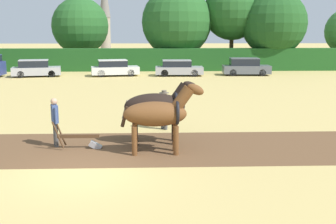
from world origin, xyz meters
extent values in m
plane|color=tan|center=(0.00, 0.00, 0.00)|extent=(240.00, 240.00, 0.00)
cube|color=brown|center=(-1.46, 2.49, 0.00)|extent=(23.73, 4.49, 0.01)
cube|color=#1E511E|center=(0.00, 31.25, 1.14)|extent=(62.95, 1.25, 2.28)
cylinder|color=#4C3823|center=(-5.84, 35.20, 1.42)|extent=(0.44, 0.44, 2.85)
sphere|color=#235623|center=(-5.84, 35.20, 4.54)|extent=(6.15, 6.15, 6.15)
cylinder|color=brown|center=(4.65, 33.98, 1.45)|extent=(0.44, 0.44, 2.90)
sphere|color=#235623|center=(4.65, 33.98, 4.96)|extent=(7.49, 7.49, 7.49)
cylinder|color=#4C3823|center=(10.66, 34.28, 2.20)|extent=(0.44, 0.44, 4.41)
sphere|color=#235623|center=(10.66, 34.28, 6.11)|extent=(6.21, 6.21, 6.21)
cylinder|color=#423323|center=(14.84, 32.77, 1.47)|extent=(0.44, 0.44, 2.93)
sphere|color=#1E4C1E|center=(14.84, 32.77, 4.82)|extent=(6.86, 6.86, 6.86)
cylinder|color=gray|center=(-7.07, 71.22, 3.21)|extent=(2.00, 2.00, 6.43)
ellipsoid|color=brown|center=(2.10, 1.84, 1.36)|extent=(2.14, 0.89, 0.84)
cylinder|color=brown|center=(2.79, 2.09, 0.49)|extent=(0.18, 0.18, 0.98)
cylinder|color=brown|center=(2.79, 1.60, 0.49)|extent=(0.18, 0.18, 0.98)
cylinder|color=brown|center=(1.40, 2.08, 0.49)|extent=(0.18, 0.18, 0.98)
cylinder|color=brown|center=(1.40, 1.60, 0.49)|extent=(0.18, 0.18, 0.98)
cylinder|color=brown|center=(3.01, 1.85, 1.87)|extent=(0.82, 0.40, 0.93)
ellipsoid|color=brown|center=(3.45, 1.85, 2.18)|extent=(0.68, 0.26, 0.54)
cube|color=black|center=(3.20, 1.85, 2.05)|extent=(0.44, 0.08, 0.60)
cylinder|color=black|center=(1.08, 1.84, 1.27)|extent=(0.30, 0.12, 0.71)
torus|color=black|center=(2.84, 1.85, 1.43)|extent=(0.11, 0.86, 0.86)
ellipsoid|color=black|center=(2.09, 3.17, 1.37)|extent=(2.23, 1.03, 0.97)
cylinder|color=black|center=(2.82, 3.45, 0.47)|extent=(0.18, 0.18, 0.94)
cylinder|color=black|center=(2.82, 2.89, 0.47)|extent=(0.18, 0.18, 0.94)
cylinder|color=black|center=(1.37, 3.45, 0.47)|extent=(0.18, 0.18, 0.94)
cylinder|color=black|center=(1.37, 2.89, 0.47)|extent=(0.18, 0.18, 0.94)
cylinder|color=black|center=(3.04, 3.17, 1.85)|extent=(0.79, 0.46, 0.85)
ellipsoid|color=black|center=(3.41, 3.18, 2.11)|extent=(0.68, 0.26, 0.54)
cube|color=gray|center=(3.20, 3.17, 2.05)|extent=(0.38, 0.08, 0.50)
cylinder|color=gray|center=(1.03, 3.17, 1.27)|extent=(0.30, 0.12, 0.71)
torus|color=black|center=(2.87, 3.17, 1.45)|extent=(0.11, 0.98, 0.98)
cube|color=#4C331E|center=(-0.61, 2.50, 0.45)|extent=(1.47, 0.11, 0.12)
cube|color=#939399|center=(-0.02, 2.50, 0.10)|extent=(0.48, 0.20, 0.39)
cylinder|color=#4C331E|center=(-1.27, 2.69, 0.55)|extent=(0.40, 0.06, 0.96)
cylinder|color=#4C331E|center=(-1.27, 2.29, 0.55)|extent=(0.40, 0.06, 0.96)
cylinder|color=#4C4C4C|center=(-1.52, 2.96, 0.44)|extent=(0.14, 0.14, 0.89)
cylinder|color=#4C4C4C|center=(-1.44, 2.74, 0.44)|extent=(0.14, 0.14, 0.89)
cube|color=#3D5184|center=(-1.48, 2.85, 1.20)|extent=(0.37, 0.55, 0.63)
sphere|color=tan|center=(-1.48, 2.85, 1.64)|extent=(0.24, 0.24, 0.24)
cylinder|color=#3D5184|center=(-1.58, 3.14, 1.18)|extent=(0.09, 0.09, 0.59)
cylinder|color=#3D5184|center=(-1.37, 2.57, 1.18)|extent=(0.09, 0.09, 0.59)
cylinder|color=#4C4C4C|center=(2.43, 5.41, 0.40)|extent=(0.14, 0.14, 0.81)
cylinder|color=#4C4C4C|center=(2.57, 5.25, 0.40)|extent=(0.14, 0.14, 0.81)
cube|color=#3D5184|center=(2.50, 5.33, 1.09)|extent=(0.45, 0.49, 0.57)
sphere|color=tan|center=(2.50, 5.33, 1.49)|extent=(0.22, 0.22, 0.22)
cylinder|color=#3D5184|center=(2.32, 5.55, 1.07)|extent=(0.09, 0.09, 0.54)
cylinder|color=#3D5184|center=(2.68, 5.11, 1.07)|extent=(0.09, 0.09, 0.54)
cylinder|color=#665B4C|center=(2.50, 5.33, 1.56)|extent=(0.42, 0.42, 0.02)
cylinder|color=#665B4C|center=(2.50, 5.33, 1.61)|extent=(0.21, 0.21, 0.10)
cube|color=#A8A8B2|center=(-8.38, 26.15, 0.51)|extent=(4.48, 2.60, 0.70)
cube|color=black|center=(-8.59, 26.11, 1.16)|extent=(2.80, 2.08, 0.59)
cube|color=#A8A8B2|center=(-8.59, 26.11, 1.48)|extent=(2.80, 2.08, 0.06)
cylinder|color=black|center=(-7.27, 27.18, 0.30)|extent=(0.64, 0.34, 0.61)
cylinder|color=black|center=(-6.95, 25.65, 0.30)|extent=(0.64, 0.34, 0.61)
cylinder|color=black|center=(-9.82, 26.64, 0.30)|extent=(0.64, 0.34, 0.61)
cylinder|color=black|center=(-9.50, 25.12, 0.30)|extent=(0.64, 0.34, 0.61)
cube|color=silver|center=(-1.39, 26.48, 0.52)|extent=(4.52, 2.55, 0.67)
cube|color=black|center=(-1.60, 26.45, 1.13)|extent=(2.81, 2.07, 0.55)
cube|color=silver|center=(-1.60, 26.45, 1.44)|extent=(2.81, 2.07, 0.06)
cylinder|color=black|center=(-0.23, 27.51, 0.32)|extent=(0.68, 0.33, 0.65)
cylinder|color=black|center=(0.06, 25.92, 0.32)|extent=(0.68, 0.33, 0.65)
cylinder|color=black|center=(-2.83, 27.05, 0.32)|extent=(0.68, 0.33, 0.65)
cylinder|color=black|center=(-2.55, 25.46, 0.32)|extent=(0.68, 0.33, 0.65)
cube|color=#9E9EA8|center=(4.45, 26.34, 0.51)|extent=(4.34, 1.91, 0.66)
cube|color=black|center=(4.23, 26.34, 1.11)|extent=(2.61, 1.69, 0.54)
cube|color=#9E9EA8|center=(4.23, 26.34, 1.41)|extent=(2.61, 1.69, 0.06)
cylinder|color=black|center=(5.80, 27.11, 0.32)|extent=(0.65, 0.23, 0.65)
cylinder|color=black|center=(5.77, 25.51, 0.32)|extent=(0.65, 0.23, 0.65)
cylinder|color=black|center=(3.13, 27.17, 0.32)|extent=(0.65, 0.23, 0.65)
cylinder|color=black|center=(3.10, 25.56, 0.32)|extent=(0.65, 0.23, 0.65)
cube|color=#565B66|center=(10.70, 26.64, 0.54)|extent=(4.38, 1.94, 0.74)
cube|color=black|center=(10.48, 26.65, 1.22)|extent=(2.65, 1.69, 0.63)
cube|color=#565B66|center=(10.48, 26.65, 1.56)|extent=(2.65, 1.69, 0.06)
cylinder|color=black|center=(12.06, 27.34, 0.31)|extent=(0.63, 0.25, 0.62)
cylinder|color=black|center=(11.99, 25.81, 0.31)|extent=(0.63, 0.25, 0.62)
cylinder|color=black|center=(9.40, 27.46, 0.31)|extent=(0.63, 0.25, 0.62)
cylinder|color=black|center=(9.33, 25.93, 0.31)|extent=(0.63, 0.25, 0.62)
camera|label=1|loc=(2.03, -11.99, 4.13)|focal=45.00mm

